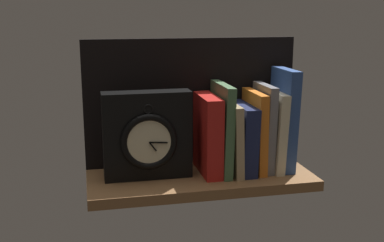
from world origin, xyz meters
TOP-DOWN VIEW (x-y plane):
  - ground_plane at (0.00, 0.00)cm, footprint 55.81×22.36cm
  - back_panel at (0.00, 10.58)cm, footprint 55.81×1.20cm
  - book_red_requiem at (2.25, 1.55)cm, footprint 4.27×15.09cm
  - book_green_romantic at (5.73, 1.55)cm, footprint 2.76×15.81cm
  - book_tan_shortstories at (8.08, 1.55)cm, footprint 2.51×16.86cm
  - book_navy_bierce at (11.22, 1.55)cm, footprint 4.18×15.68cm
  - book_orange_pandolfini at (14.48, 1.55)cm, footprint 2.33×14.50cm
  - book_gray_chess at (16.91, 1.55)cm, footprint 2.44×12.90cm
  - book_cream_twain at (19.38, 1.55)cm, footprint 3.05×14.85cm
  - book_blue_modern at (22.22, 1.55)cm, footprint 3.48×13.20cm
  - framed_clock at (-12.98, 0.88)cm, footprint 21.30×6.84cm

SIDE VIEW (x-z plane):
  - ground_plane at x=0.00cm, z-range -2.50..0.00cm
  - book_navy_bierce at x=11.22cm, z-range -0.04..17.11cm
  - book_tan_shortstories at x=8.08cm, z-range -0.03..17.88cm
  - book_red_requiem at x=2.25cm, z-range -0.01..19.69cm
  - book_cream_twain at x=19.38cm, z-range -0.04..20.18cm
  - book_orange_pandolfini at x=14.48cm, z-range -0.01..20.27cm
  - framed_clock at x=-12.98cm, z-range -0.10..21.19cm
  - book_gray_chess at x=16.91cm, z-range -0.02..21.95cm
  - book_green_romantic at x=5.73cm, z-range -0.02..22.50cm
  - book_blue_modern at x=22.22cm, z-range -0.03..25.77cm
  - back_panel at x=0.00cm, z-range 0.00..33.16cm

